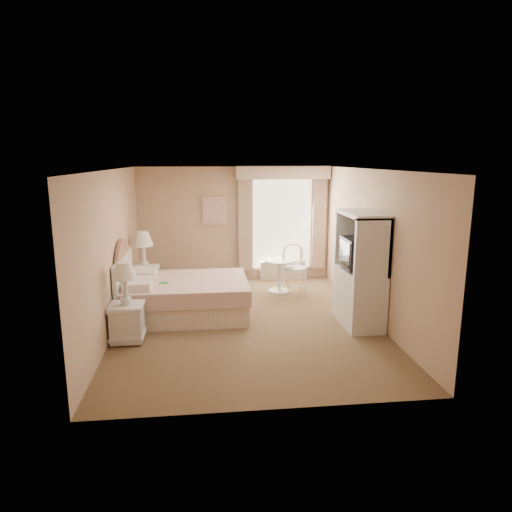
{
  "coord_description": "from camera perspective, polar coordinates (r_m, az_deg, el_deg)",
  "views": [
    {
      "loc": [
        -0.68,
        -7.19,
        2.67
      ],
      "look_at": [
        0.19,
        0.3,
        1.05
      ],
      "focal_mm": 32.0,
      "sensor_mm": 36.0,
      "label": 1
    }
  ],
  "objects": [
    {
      "name": "round_table",
      "position": [
        9.27,
        2.97,
        -1.83
      ],
      "size": [
        0.62,
        0.62,
        0.66
      ],
      "color": "silver",
      "rests_on": "room"
    },
    {
      "name": "room",
      "position": [
        7.36,
        -1.18,
        0.98
      ],
      "size": [
        4.21,
        5.51,
        2.51
      ],
      "color": "brown",
      "rests_on": "ground"
    },
    {
      "name": "framed_art",
      "position": [
        9.97,
        -5.27,
        5.61
      ],
      "size": [
        0.52,
        0.04,
        0.62
      ],
      "color": "#D7B084",
      "rests_on": "room"
    },
    {
      "name": "cafe_chair",
      "position": [
        9.34,
        4.76,
        -0.99
      ],
      "size": [
        0.51,
        0.51,
        0.97
      ],
      "rotation": [
        0.0,
        0.0,
        0.09
      ],
      "color": "silver",
      "rests_on": "room"
    },
    {
      "name": "armoire",
      "position": [
        7.57,
        12.86,
        -2.77
      ],
      "size": [
        0.55,
        1.11,
        1.85
      ],
      "color": "white",
      "rests_on": "room"
    },
    {
      "name": "window",
      "position": [
        10.08,
        3.34,
        4.52
      ],
      "size": [
        2.05,
        0.22,
        2.51
      ],
      "color": "white",
      "rests_on": "room"
    },
    {
      "name": "nightstand_near",
      "position": [
        7.03,
        -15.87,
        -6.79
      ],
      "size": [
        0.49,
        0.49,
        1.19
      ],
      "color": "white",
      "rests_on": "room"
    },
    {
      "name": "nightstand_far",
      "position": [
        9.08,
        -13.75,
        -2.15
      ],
      "size": [
        0.53,
        0.53,
        1.29
      ],
      "color": "white",
      "rests_on": "room"
    },
    {
      "name": "bed",
      "position": [
        8.02,
        -9.5,
        -4.88
      ],
      "size": [
        2.12,
        1.64,
        1.45
      ],
      "color": "tan",
      "rests_on": "room"
    }
  ]
}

